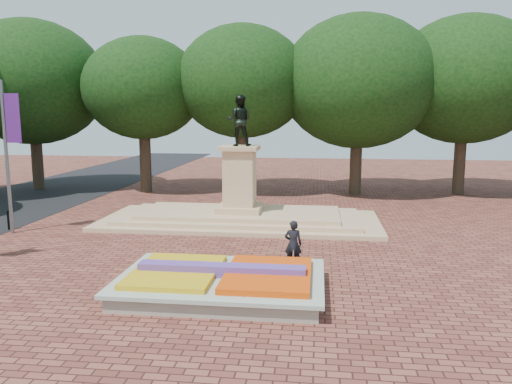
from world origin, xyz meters
TOP-DOWN VIEW (x-y plane):
  - ground at (0.00, 0.00)m, footprint 90.00×90.00m
  - flower_bed at (1.03, -2.00)m, footprint 6.30×4.30m
  - monument at (0.00, 8.00)m, footprint 14.00×6.00m
  - tree_row_back at (2.33, 18.00)m, footprint 44.80×8.80m
  - pedestrian at (3.07, 0.88)m, footprint 0.64×0.42m

SIDE VIEW (x-z plane):
  - ground at x=0.00m, z-range 0.00..0.00m
  - flower_bed at x=1.03m, z-range -0.08..0.83m
  - pedestrian at x=3.07m, z-range 0.00..1.74m
  - monument at x=0.00m, z-range -2.32..4.09m
  - tree_row_back at x=2.33m, z-range 1.46..11.89m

